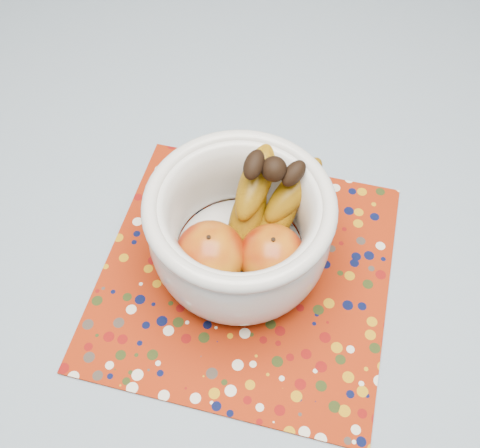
# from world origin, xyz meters

# --- Properties ---
(table) EXTENTS (1.20, 1.20, 0.75)m
(table) POSITION_xyz_m (0.00, 0.00, 0.67)
(table) COLOR brown
(table) RESTS_ON ground
(tablecloth) EXTENTS (1.32, 1.32, 0.01)m
(tablecloth) POSITION_xyz_m (0.00, 0.00, 0.76)
(tablecloth) COLOR slate
(tablecloth) RESTS_ON table
(placemat) EXTENTS (0.42, 0.42, 0.00)m
(placemat) POSITION_xyz_m (-0.01, -0.06, 0.76)
(placemat) COLOR maroon
(placemat) RESTS_ON tablecloth
(fruit_bowl) EXTENTS (0.24, 0.23, 0.17)m
(fruit_bowl) POSITION_xyz_m (-0.01, -0.03, 0.84)
(fruit_bowl) COLOR silver
(fruit_bowl) RESTS_ON placemat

